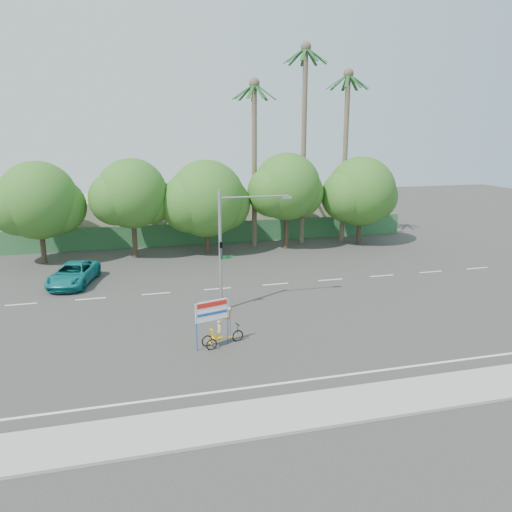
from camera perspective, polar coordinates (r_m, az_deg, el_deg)
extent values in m
plane|color=#33302D|center=(26.24, 3.12, -8.63)|extent=(120.00, 120.00, 0.00)
cube|color=gray|center=(19.96, 9.96, -16.45)|extent=(50.00, 2.40, 0.12)
cube|color=#336B3D|center=(46.06, -5.03, 2.63)|extent=(38.00, 0.08, 2.00)
cube|color=#B3A68E|center=(49.75, -17.41, 4.07)|extent=(12.00, 8.00, 4.00)
cube|color=#B3A68E|center=(52.07, 2.83, 4.90)|extent=(14.00, 8.00, 3.60)
cylinder|color=#473828|center=(42.37, -23.21, 1.57)|extent=(0.40, 0.40, 3.52)
sphere|color=#2E601C|center=(41.85, -23.64, 5.84)|extent=(6.00, 6.00, 6.00)
sphere|color=#2E601C|center=(42.03, -21.68, 5.29)|extent=(4.32, 4.32, 4.32)
sphere|color=#2E601C|center=(41.88, -25.47, 5.22)|extent=(4.56, 4.56, 4.56)
cylinder|color=#473828|center=(41.84, -13.72, 2.33)|extent=(0.40, 0.40, 3.74)
sphere|color=#2E601C|center=(41.30, -14.00, 6.95)|extent=(5.60, 5.60, 5.60)
sphere|color=#2E601C|center=(41.71, -12.22, 6.29)|extent=(4.03, 4.03, 4.03)
sphere|color=#2E601C|center=(41.10, -15.73, 6.33)|extent=(4.26, 4.26, 4.26)
cylinder|color=#473828|center=(42.38, -5.58, 2.51)|extent=(0.40, 0.40, 3.30)
sphere|color=#2E601C|center=(41.88, -5.67, 6.53)|extent=(6.40, 6.40, 6.40)
sphere|color=#2E601C|center=(42.49, -3.80, 5.97)|extent=(4.61, 4.61, 4.61)
sphere|color=#2E601C|center=(41.48, -7.58, 5.99)|extent=(4.86, 4.86, 4.86)
cylinder|color=#473828|center=(43.95, 3.47, 3.35)|extent=(0.40, 0.40, 3.87)
sphere|color=#2E601C|center=(43.43, 3.54, 7.92)|extent=(5.80, 5.80, 5.80)
sphere|color=#2E601C|center=(44.20, 5.03, 7.19)|extent=(4.18, 4.18, 4.18)
sphere|color=#2E601C|center=(42.84, 1.97, 7.38)|extent=(4.41, 4.41, 4.41)
cylinder|color=#473828|center=(46.61, 11.69, 3.43)|extent=(0.40, 0.40, 3.43)
sphere|color=#2E601C|center=(46.15, 11.88, 7.24)|extent=(6.20, 6.20, 6.20)
sphere|color=#2E601C|center=(47.11, 13.22, 6.63)|extent=(4.46, 4.46, 4.46)
sphere|color=#2E601C|center=(45.36, 10.41, 6.79)|extent=(4.71, 4.71, 4.71)
cylinder|color=#70604C|center=(45.27, 5.46, 12.00)|extent=(0.44, 0.44, 17.00)
sphere|color=#70604C|center=(45.76, 5.73, 22.69)|extent=(0.90, 0.90, 0.90)
cube|color=#1C4C21|center=(45.99, 6.89, 21.79)|extent=(1.91, 0.28, 1.36)
cube|color=#1C4C21|center=(46.48, 6.32, 21.72)|extent=(1.65, 1.44, 1.36)
cube|color=#1C4C21|center=(46.58, 5.48, 21.72)|extent=(0.61, 1.93, 1.36)
cube|color=#1C4C21|center=(46.27, 4.74, 21.79)|extent=(1.20, 1.80, 1.36)
cube|color=#1C4C21|center=(45.67, 4.43, 21.90)|extent=(1.89, 0.92, 1.36)
cube|color=#1C4C21|center=(45.07, 4.72, 22.00)|extent=(1.89, 0.92, 1.36)
cube|color=#1C4C21|center=(44.75, 5.48, 22.04)|extent=(1.20, 1.80, 1.36)
cube|color=#1C4C21|center=(44.86, 6.36, 22.00)|extent=(0.61, 1.93, 1.36)
cube|color=#1C4C21|center=(45.35, 6.91, 21.90)|extent=(1.65, 1.44, 1.36)
cylinder|color=#70604C|center=(46.84, 10.11, 10.69)|extent=(0.44, 0.44, 15.00)
sphere|color=#70604C|center=(47.01, 10.53, 19.85)|extent=(0.90, 0.90, 0.90)
cube|color=#1C4C21|center=(47.35, 11.58, 18.96)|extent=(1.91, 0.28, 1.36)
cube|color=#1C4C21|center=(47.80, 11.00, 18.93)|extent=(1.65, 1.44, 1.36)
cube|color=#1C4C21|center=(47.86, 10.19, 18.96)|extent=(0.61, 1.93, 1.36)
cube|color=#1C4C21|center=(47.50, 9.51, 19.03)|extent=(1.20, 1.80, 1.36)
cube|color=#1C4C21|center=(46.88, 9.28, 19.10)|extent=(1.89, 0.92, 1.36)
cube|color=#1C4C21|center=(46.30, 9.62, 19.15)|extent=(1.89, 0.92, 1.36)
cube|color=#1C4C21|center=(46.02, 10.38, 19.16)|extent=(1.20, 1.80, 1.36)
cube|color=#1C4C21|center=(46.18, 11.20, 19.10)|extent=(0.61, 1.93, 1.36)
cube|color=#1C4C21|center=(46.71, 11.67, 19.02)|extent=(1.65, 1.44, 1.36)
cylinder|color=#70604C|center=(44.02, -0.19, 10.04)|extent=(0.44, 0.44, 14.00)
sphere|color=#70604C|center=(44.08, -0.19, 19.16)|extent=(0.90, 0.90, 0.90)
cube|color=#1C4C21|center=(44.27, 1.05, 18.28)|extent=(1.91, 0.28, 1.36)
cube|color=#1C4C21|center=(44.79, 0.54, 18.23)|extent=(1.65, 1.44, 1.36)
cube|color=#1C4C21|center=(44.96, -0.29, 18.22)|extent=(0.61, 1.93, 1.36)
cube|color=#1C4C21|center=(44.70, -1.08, 18.24)|extent=(1.20, 1.80, 1.36)
cube|color=#1C4C21|center=(44.12, -1.48, 18.29)|extent=(1.89, 0.92, 1.36)
cube|color=#1C4C21|center=(43.50, -1.27, 18.35)|extent=(1.89, 0.92, 1.36)
cube|color=#1C4C21|center=(43.12, -0.55, 18.39)|extent=(1.20, 1.80, 1.36)
cube|color=#1C4C21|center=(43.17, 0.35, 18.39)|extent=(0.61, 1.93, 1.36)
cube|color=#1C4C21|center=(43.63, 0.98, 18.34)|extent=(1.65, 1.44, 1.36)
cylinder|color=gray|center=(29.27, -3.98, -6.08)|extent=(1.10, 1.10, 0.10)
cylinder|color=gray|center=(28.26, -4.10, 0.50)|extent=(0.18, 0.18, 7.00)
cylinder|color=gray|center=(28.13, -0.17, 6.79)|extent=(4.00, 0.10, 0.10)
cube|color=gray|center=(28.68, 3.53, 6.71)|extent=(0.55, 0.20, 0.12)
imported|color=black|center=(28.03, -4.02, 0.60)|extent=(0.16, 0.20, 1.00)
cube|color=#14662D|center=(28.41, -3.39, -0.14)|extent=(0.70, 0.04, 0.18)
torus|color=black|center=(25.02, -2.11, -9.11)|extent=(0.61, 0.24, 0.62)
torus|color=black|center=(24.61, -5.62, -9.63)|extent=(0.57, 0.22, 0.58)
torus|color=black|center=(24.19, -5.10, -10.06)|extent=(0.57, 0.22, 0.58)
cube|color=gold|center=(24.68, -3.72, -9.34)|extent=(1.51, 0.47, 0.05)
cube|color=gold|center=(24.39, -5.36, -9.81)|extent=(0.20, 0.54, 0.05)
cube|color=gold|center=(24.48, -4.49, -9.23)|extent=(0.54, 0.49, 0.05)
cube|color=gold|center=(24.28, -5.03, -8.79)|extent=(0.30, 0.42, 0.49)
cylinder|color=black|center=(24.88, -2.12, -8.34)|extent=(0.03, 0.03, 0.50)
cube|color=black|center=(24.79, -2.12, -7.82)|extent=(0.15, 0.40, 0.04)
imported|color=#CCB284|center=(24.40, -4.22, -8.42)|extent=(0.32, 0.41, 0.98)
cylinder|color=blue|center=(23.78, -6.82, -7.99)|extent=(0.06, 0.06, 2.46)
cylinder|color=blue|center=(24.43, -3.27, -7.30)|extent=(0.06, 0.06, 2.46)
cube|color=white|center=(23.86, -5.05, -6.22)|extent=(1.68, 0.51, 1.00)
cube|color=red|center=(23.73, -5.03, -5.52)|extent=(1.49, 0.43, 0.24)
cube|color=blue|center=(23.88, -5.01, -6.55)|extent=(1.49, 0.43, 0.13)
cylinder|color=black|center=(24.59, -2.97, -7.83)|extent=(0.02, 0.02, 1.91)
cube|color=red|center=(24.23, -3.66, -6.67)|extent=(0.78, 0.24, 0.60)
imported|color=#117477|center=(35.95, -20.15, -1.93)|extent=(3.62, 5.69, 1.46)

